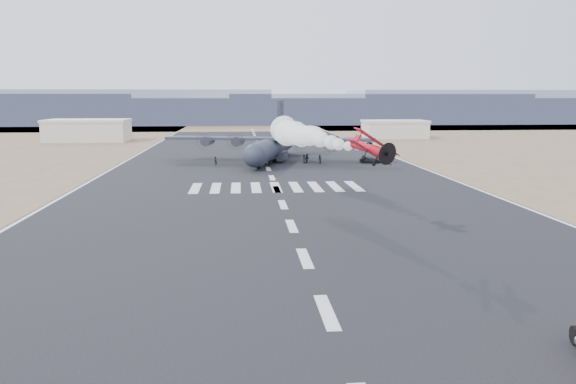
{
  "coord_description": "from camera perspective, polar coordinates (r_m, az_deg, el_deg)",
  "views": [
    {
      "loc": [
        -5.31,
        -33.29,
        13.36
      ],
      "look_at": [
        -0.57,
        21.9,
        4.0
      ],
      "focal_mm": 35.0,
      "sensor_mm": 36.0,
      "label": 1
    }
  ],
  "objects": [
    {
      "name": "smoke_trail",
      "position": [
        69.18,
        0.74,
        6.01
      ],
      "size": [
        7.46,
        23.12,
        3.53
      ],
      "rotation": [
        0.0,
        0.0,
        0.25
      ],
      "color": "white"
    },
    {
      "name": "ridge_seg_d",
      "position": [
        293.42,
        -3.92,
        8.23
      ],
      "size": [
        150.0,
        50.0,
        13.0
      ],
      "primitive_type": "cube",
      "color": "gray",
      "rests_on": "ground"
    },
    {
      "name": "ridge_seg_e",
      "position": [
        301.66,
        8.66,
        8.37
      ],
      "size": [
        150.0,
        50.0,
        15.0
      ],
      "primitive_type": "cube",
      "color": "gray",
      "rests_on": "ground"
    },
    {
      "name": "transport_aircraft",
      "position": [
        118.89,
        -1.73,
        4.71
      ],
      "size": [
        43.48,
        35.55,
        12.66
      ],
      "rotation": [
        0.0,
        0.0,
        -0.24
      ],
      "color": "#202930",
      "rests_on": "ground"
    },
    {
      "name": "hangar_left",
      "position": [
        184.57,
        -19.67,
        5.95
      ],
      "size": [
        24.5,
        14.5,
        6.7
      ],
      "color": "#B9B5A4",
      "rests_on": "ground"
    },
    {
      "name": "runway_markings",
      "position": [
        94.39,
        -1.64,
        1.45
      ],
      "size": [
        60.0,
        260.0,
        0.01
      ],
      "primitive_type": null,
      "color": "silver",
      "rests_on": "ground"
    },
    {
      "name": "aerobatic_biplane",
      "position": [
        51.1,
        8.38,
        4.46
      ],
      "size": [
        5.05,
        5.22,
        3.79
      ],
      "rotation": [
        0.0,
        0.5,
        0.25
      ],
      "color": "#AA0B2C"
    },
    {
      "name": "crew_f",
      "position": [
        116.04,
        1.93,
        3.39
      ],
      "size": [
        0.51,
        1.56,
        1.68
      ],
      "primitive_type": "imported",
      "rotation": [
        0.0,
        0.0,
        1.57
      ],
      "color": "black",
      "rests_on": "ground"
    },
    {
      "name": "crew_c",
      "position": [
        116.8,
        1.96,
        3.47
      ],
      "size": [
        1.25,
        1.18,
        1.82
      ],
      "primitive_type": "imported",
      "rotation": [
        0.0,
        0.0,
        0.7
      ],
      "color": "black",
      "rests_on": "ground"
    },
    {
      "name": "ground",
      "position": [
        36.27,
        3.95,
        -12.05
      ],
      "size": [
        500.0,
        500.0,
        0.0
      ],
      "primitive_type": "plane",
      "color": "black",
      "rests_on": "ground"
    },
    {
      "name": "crew_e",
      "position": [
        115.25,
        1.66,
        3.38
      ],
      "size": [
        0.83,
        1.02,
        1.8
      ],
      "primitive_type": "imported",
      "rotation": [
        0.0,
        0.0,
        5.1
      ],
      "color": "black",
      "rests_on": "ground"
    },
    {
      "name": "ridge_seg_c",
      "position": [
        299.34,
        -16.59,
        8.27
      ],
      "size": [
        150.0,
        50.0,
        17.0
      ],
      "primitive_type": "cube",
      "color": "gray",
      "rests_on": "ground"
    },
    {
      "name": "ridge_seg_f",
      "position": [
        323.04,
        20.06,
        8.16
      ],
      "size": [
        150.0,
        50.0,
        17.0
      ],
      "primitive_type": "cube",
      "color": "gray",
      "rests_on": "ground"
    },
    {
      "name": "crew_g",
      "position": [
        110.53,
        -2.28,
        3.09
      ],
      "size": [
        0.53,
        0.64,
        1.74
      ],
      "primitive_type": "imported",
      "rotation": [
        0.0,
        0.0,
        4.7
      ],
      "color": "black",
      "rests_on": "ground"
    },
    {
      "name": "crew_h",
      "position": [
        114.81,
        3.24,
        3.34
      ],
      "size": [
        0.7,
        0.96,
        1.79
      ],
      "primitive_type": "imported",
      "rotation": [
        0.0,
        0.0,
        4.91
      ],
      "color": "black",
      "rests_on": "ground"
    },
    {
      "name": "support_vehicle",
      "position": [
        117.12,
        8.37,
        3.25
      ],
      "size": [
        4.86,
        3.09,
        1.25
      ],
      "primitive_type": "imported",
      "rotation": [
        0.0,
        0.0,
        1.33
      ],
      "color": "black",
      "rests_on": "ground"
    },
    {
      "name": "crew_d",
      "position": [
        109.97,
        -1.97,
        3.02
      ],
      "size": [
        0.93,
        0.49,
        1.58
      ],
      "primitive_type": "imported",
      "rotation": [
        0.0,
        0.0,
        6.27
      ],
      "color": "black",
      "rests_on": "ground"
    },
    {
      "name": "crew_a",
      "position": [
        112.44,
        -1.76,
        3.21
      ],
      "size": [
        0.8,
        0.82,
        1.74
      ],
      "primitive_type": "imported",
      "rotation": [
        0.0,
        0.0,
        4.08
      ],
      "color": "black",
      "rests_on": "ground"
    },
    {
      "name": "crew_b",
      "position": [
        113.94,
        -7.41,
        3.18
      ],
      "size": [
        0.85,
        0.9,
        1.59
      ],
      "primitive_type": "imported",
      "rotation": [
        0.0,
        0.0,
        4.04
      ],
      "color": "black",
      "rests_on": "ground"
    },
    {
      "name": "scrub_far",
      "position": [
        263.69,
        -3.78,
        6.67
      ],
      "size": [
        500.0,
        80.0,
        0.0
      ],
      "primitive_type": "cube",
      "color": "brown",
      "rests_on": "ground"
    },
    {
      "name": "hangar_right",
      "position": [
        190.62,
        10.77,
        6.31
      ],
      "size": [
        20.5,
        12.5,
        5.9
      ],
      "color": "#B9B5A4",
      "rests_on": "ground"
    }
  ]
}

